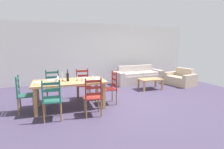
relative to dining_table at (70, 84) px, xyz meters
The scene contains 32 objects.
ground_plane 1.62m from the dining_table, ahead, with size 9.60×9.60×0.02m, color #413650.
wall_far 3.73m from the dining_table, 66.26° to the left, with size 9.60×0.16×2.70m, color silver.
dining_table is the anchor object (origin of this frame).
dining_chair_near_left 0.89m from the dining_table, 122.63° to the right, with size 0.44×0.42×0.96m.
dining_chair_near_right 0.92m from the dining_table, 59.64° to the right, with size 0.45×0.43×0.96m.
dining_chair_far_left 0.89m from the dining_table, 119.62° to the left, with size 0.44×0.42×0.96m.
dining_chair_far_right 0.92m from the dining_table, 57.03° to the left, with size 0.43×0.41×0.96m.
dining_chair_head_west 1.16m from the dining_table, behind, with size 0.41×0.43×0.96m.
dining_chair_head_east 1.17m from the dining_table, ahead, with size 0.40×0.42×0.96m.
dinner_plate_near_left 0.52m from the dining_table, 150.95° to the right, with size 0.24×0.24×0.02m, color white.
fork_near_left 0.66m from the dining_table, 157.38° to the right, with size 0.02×0.17×0.01m, color silver.
dinner_plate_near_right 0.52m from the dining_table, 29.05° to the right, with size 0.24×0.24×0.02m, color white.
fork_near_right 0.40m from the dining_table, 39.81° to the right, with size 0.02×0.17×0.01m, color silver.
dinner_plate_far_left 0.52m from the dining_table, 150.95° to the left, with size 0.24×0.24×0.02m, color white.
fork_far_left 0.66m from the dining_table, 157.38° to the left, with size 0.02×0.17×0.01m, color silver.
dinner_plate_far_right 0.52m from the dining_table, 29.05° to the left, with size 0.24×0.24×0.02m, color white.
fork_far_right 0.40m from the dining_table, 39.81° to the left, with size 0.02×0.17×0.01m, color silver.
dinner_plate_head_west 0.79m from the dining_table, behind, with size 0.24×0.24×0.02m, color white.
fork_head_west 0.93m from the dining_table, behind, with size 0.02×0.17×0.01m, color silver.
dinner_plate_head_east 0.79m from the dining_table, ahead, with size 0.24×0.24×0.02m, color white.
fork_head_east 0.64m from the dining_table, ahead, with size 0.02×0.17×0.01m, color silver.
wine_bottle 0.21m from the dining_table, 158.77° to the right, with size 0.07×0.07×0.32m.
wine_glass_near_left 0.39m from the dining_table, 155.85° to the right, with size 0.06×0.06×0.16m.
wine_glass_near_right 0.65m from the dining_table, 14.19° to the right, with size 0.06×0.06×0.16m.
wine_glass_far_left 0.39m from the dining_table, 152.56° to the left, with size 0.06×0.06×0.16m.
coffee_cup_primary 0.37m from the dining_table, 13.14° to the right, with size 0.07×0.07×0.09m, color beige.
coffee_cup_secondary 0.36m from the dining_table, behind, with size 0.07×0.07×0.09m, color beige.
candle_tall 0.24m from the dining_table, behind, with size 0.05×0.05×0.25m.
candle_short 0.24m from the dining_table, 11.31° to the right, with size 0.05×0.05×0.16m.
couch 4.04m from the dining_table, 35.27° to the left, with size 2.34×1.00×0.80m.
coffee_table 3.40m from the dining_table, 19.13° to the left, with size 0.90×0.56×0.42m.
armchair_upholstered 5.12m from the dining_table, 15.63° to the left, with size 1.02×1.30×0.72m.
Camera 1 is at (-1.92, -4.82, 1.68)m, focal length 28.03 mm.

